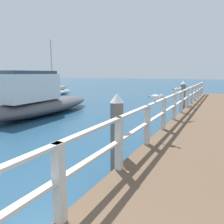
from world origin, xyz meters
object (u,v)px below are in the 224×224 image
object	(u,v)px
seagull_foreground	(156,97)
seagull_background	(177,89)
boat_0	(37,101)
boat_2	(55,92)
dock_piling_near	(117,134)
dock_piling_far	(183,97)

from	to	relation	value
seagull_foreground	seagull_background	xyz separation A→B (m)	(-0.00, 2.93, 0.00)
boat_0	boat_2	xyz separation A→B (m)	(-6.51, 8.45, -0.44)
seagull_background	seagull_foreground	bearing A→B (deg)	-54.63
dock_piling_near	boat_0	xyz separation A→B (m)	(-6.78, 4.13, -0.14)
seagull_foreground	dock_piling_far	bearing A→B (deg)	-163.25
dock_piling_far	boat_0	bearing A→B (deg)	-148.57
seagull_foreground	boat_0	distance (m)	7.65
seagull_background	boat_0	size ratio (longest dim) A/B	0.05
dock_piling_near	seagull_foreground	size ratio (longest dim) A/B	3.84
boat_0	boat_2	size ratio (longest dim) A/B	1.46
boat_0	boat_2	bearing A→B (deg)	-54.62
seagull_background	dock_piling_far	bearing A→B (deg)	131.16
dock_piling_far	boat_2	xyz separation A→B (m)	(-13.29, 4.31, -0.58)
dock_piling_near	seagull_background	xyz separation A→B (m)	(0.38, 4.52, 0.68)
seagull_foreground	boat_2	bearing A→B (deg)	-115.36
seagull_foreground	seagull_background	bearing A→B (deg)	-166.51
seagull_foreground	dock_piling_near	bearing A→B (deg)	-0.31
dock_piling_far	seagull_foreground	size ratio (longest dim) A/B	3.84
dock_piling_near	boat_0	size ratio (longest dim) A/B	0.23
dock_piling_near	boat_2	world-z (taller)	boat_2
dock_piling_far	boat_2	distance (m)	13.99
seagull_background	boat_2	size ratio (longest dim) A/B	0.08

